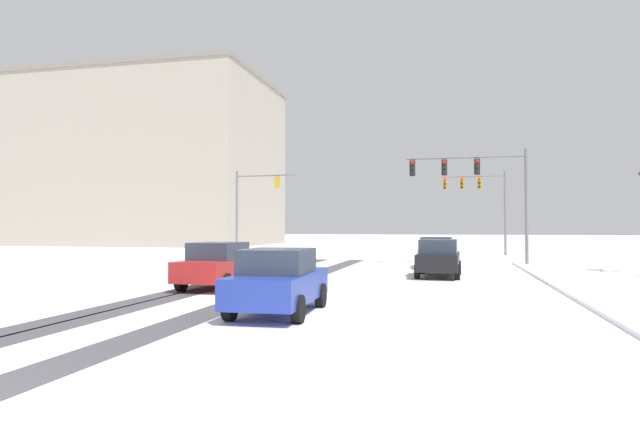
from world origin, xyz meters
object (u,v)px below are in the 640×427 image
(traffic_signal_far_left, at_px, (252,199))
(car_blue_fourth, at_px, (278,281))
(traffic_signal_far_right, at_px, (479,194))
(car_silver_lead, at_px, (437,252))
(car_red_third, at_px, (220,265))
(traffic_signal_near_right, at_px, (477,180))
(office_building_far_left_block, at_px, (155,163))
(car_black_second, at_px, (439,258))

(traffic_signal_far_left, distance_m, car_blue_fourth, 29.20)
(traffic_signal_far_right, height_order, car_silver_lead, traffic_signal_far_right)
(traffic_signal_far_left, xyz_separation_m, traffic_signal_far_right, (17.13, 4.16, 0.39))
(traffic_signal_far_left, height_order, car_blue_fourth, traffic_signal_far_left)
(car_red_third, bearing_deg, traffic_signal_far_left, 107.56)
(traffic_signal_near_right, distance_m, car_red_third, 17.32)
(traffic_signal_far_right, bearing_deg, office_building_far_left_block, 155.33)
(car_silver_lead, bearing_deg, car_red_third, -121.72)
(car_red_third, xyz_separation_m, office_building_far_left_block, (-27.75, 43.51, 9.29))
(car_blue_fourth, bearing_deg, car_red_third, 127.01)
(traffic_signal_far_left, distance_m, car_black_second, 21.54)
(car_blue_fourth, bearing_deg, traffic_signal_far_left, 111.69)
(car_blue_fourth, relative_size, office_building_far_left_block, 0.15)
(traffic_signal_far_right, distance_m, car_black_second, 20.36)
(traffic_signal_far_left, height_order, car_black_second, traffic_signal_far_left)
(car_black_second, bearing_deg, car_red_third, -139.84)
(car_red_third, bearing_deg, office_building_far_left_block, 122.53)
(car_silver_lead, distance_m, office_building_far_left_block, 48.18)
(car_black_second, xyz_separation_m, car_red_third, (-7.46, -6.30, 0.00))
(traffic_signal_far_right, distance_m, car_blue_fourth, 31.99)
(traffic_signal_far_left, relative_size, traffic_signal_far_right, 1.00)
(traffic_signal_near_right, bearing_deg, car_blue_fourth, -106.60)
(car_black_second, bearing_deg, car_silver_lead, 92.10)
(traffic_signal_far_left, height_order, car_red_third, traffic_signal_far_left)
(traffic_signal_far_left, relative_size, car_black_second, 1.56)
(office_building_far_left_block, bearing_deg, car_blue_fourth, -56.99)
(traffic_signal_far_left, bearing_deg, car_silver_lead, -35.61)
(traffic_signal_near_right, height_order, car_blue_fourth, traffic_signal_near_right)
(traffic_signal_far_left, xyz_separation_m, office_building_far_left_block, (-20.81, 21.59, 5.75))
(car_silver_lead, xyz_separation_m, office_building_far_left_block, (-35.01, 31.76, 9.29))
(traffic_signal_near_right, xyz_separation_m, office_building_far_left_block, (-37.18, 29.55, 5.29))
(car_red_third, distance_m, office_building_far_left_block, 52.44)
(car_silver_lead, height_order, car_black_second, same)
(traffic_signal_near_right, relative_size, car_red_third, 1.60)
(traffic_signal_far_left, bearing_deg, car_black_second, -47.33)
(traffic_signal_near_right, xyz_separation_m, car_black_second, (-1.97, -7.67, -3.99))
(car_black_second, height_order, office_building_far_left_block, office_building_far_left_block)
(traffic_signal_near_right, height_order, office_building_far_left_block, office_building_far_left_block)
(car_silver_lead, xyz_separation_m, car_black_second, (0.20, -5.45, 0.00))
(car_black_second, distance_m, office_building_far_left_block, 52.07)
(office_building_far_left_block, bearing_deg, car_black_second, -46.58)
(car_blue_fourth, height_order, office_building_far_left_block, office_building_far_left_block)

